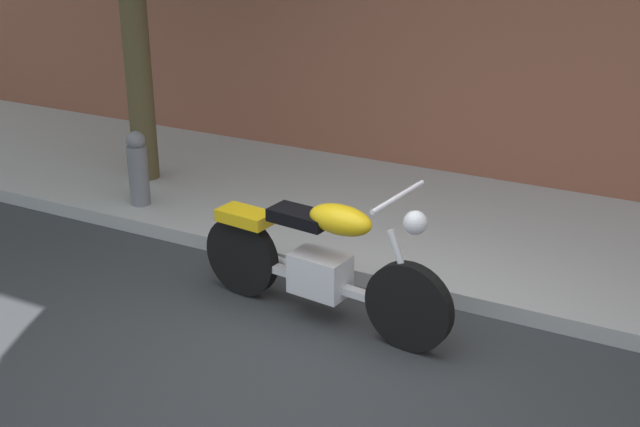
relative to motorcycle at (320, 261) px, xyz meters
The scene contains 4 objects.
ground_plane 0.83m from the motorcycle, 67.24° to the right, with size 60.00×60.00×0.00m, color #303335.
sidewalk 2.09m from the motorcycle, 82.78° to the left, with size 25.17×2.80×0.14m, color #A9A9A9.
motorcycle is the anchor object (origin of this frame).
fire_hydrant 2.78m from the motorcycle, 158.68° to the left, with size 0.20×0.20×0.91m.
Camera 1 is at (2.35, -4.32, 3.13)m, focal length 45.59 mm.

